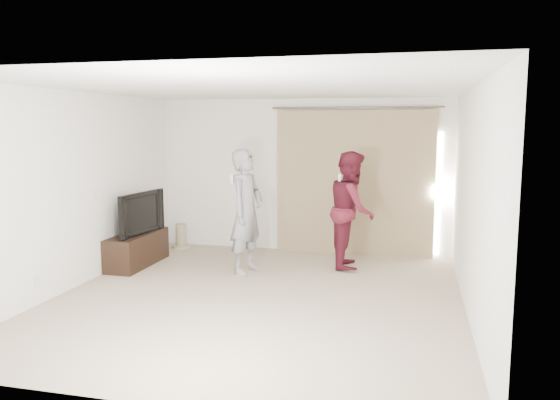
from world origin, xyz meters
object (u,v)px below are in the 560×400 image
Objects in this scene: tv_console at (137,249)px; tv at (136,213)px; person_man at (246,211)px; person_woman at (352,209)px.

tv is (0.00, 0.00, 0.57)m from tv_console.
person_man is 1.02× the size of person_woman.
person_woman reaches higher than tv_console.
tv_console is 0.73× the size of person_woman.
tv is at bearing -167.65° from person_woman.
tv_console is at bearing -167.65° from person_woman.
person_woman reaches higher than tv.
person_man is at bearing -83.72° from tv.
person_man is at bearing -154.45° from person_woman.
tv_console is 0.57m from tv.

